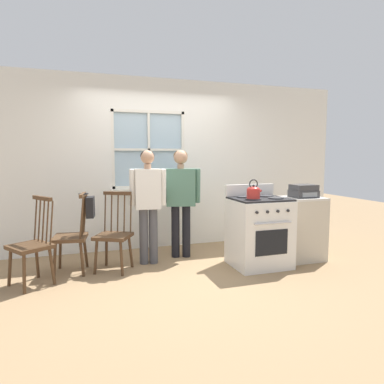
% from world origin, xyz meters
% --- Properties ---
extents(ground_plane, '(16.00, 16.00, 0.00)m').
position_xyz_m(ground_plane, '(0.00, 0.00, 0.00)').
color(ground_plane, '#937551').
extents(wall_back, '(6.40, 0.16, 2.70)m').
position_xyz_m(wall_back, '(0.01, 1.40, 1.33)').
color(wall_back, silver).
rests_on(wall_back, ground_plane).
extents(chair_by_window, '(0.46, 0.47, 1.02)m').
position_xyz_m(chair_by_window, '(-1.34, 0.50, 0.46)').
color(chair_by_window, '#4C331E').
rests_on(chair_by_window, ground_plane).
extents(chair_near_wall, '(0.56, 0.55, 1.02)m').
position_xyz_m(chair_near_wall, '(-0.82, 0.42, 0.46)').
color(chair_near_wall, '#4C331E').
rests_on(chair_near_wall, ground_plane).
extents(chair_center_cluster, '(0.57, 0.57, 1.02)m').
position_xyz_m(chair_center_cluster, '(-1.76, 0.19, 0.46)').
color(chair_center_cluster, '#4C331E').
rests_on(chair_center_cluster, ground_plane).
extents(person_elderly_left, '(0.50, 0.25, 1.56)m').
position_xyz_m(person_elderly_left, '(-0.35, 0.56, 0.92)').
color(person_elderly_left, '#4C4C51').
rests_on(person_elderly_left, ground_plane).
extents(person_teen_center, '(0.57, 0.30, 1.56)m').
position_xyz_m(person_teen_center, '(0.17, 0.72, 0.95)').
color(person_teen_center, black).
rests_on(person_teen_center, ground_plane).
extents(stove, '(0.74, 0.68, 1.08)m').
position_xyz_m(stove, '(1.05, 0.01, 0.47)').
color(stove, white).
rests_on(stove, ground_plane).
extents(kettle, '(0.21, 0.17, 0.25)m').
position_xyz_m(kettle, '(0.89, -0.13, 1.02)').
color(kettle, red).
rests_on(kettle, stove).
extents(potted_plant, '(0.13, 0.13, 0.25)m').
position_xyz_m(potted_plant, '(0.10, 1.31, 1.05)').
color(potted_plant, beige).
rests_on(potted_plant, wall_back).
extents(handbag, '(0.21, 0.23, 0.31)m').
position_xyz_m(handbag, '(-1.11, 0.46, 0.84)').
color(handbag, black).
rests_on(handbag, chair_by_window).
extents(side_counter, '(0.55, 0.50, 0.90)m').
position_xyz_m(side_counter, '(1.78, 0.08, 0.45)').
color(side_counter, beige).
rests_on(side_counter, ground_plane).
extents(stereo, '(0.34, 0.29, 0.18)m').
position_xyz_m(stereo, '(1.78, 0.06, 0.99)').
color(stereo, '#38383A').
rests_on(stereo, side_counter).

